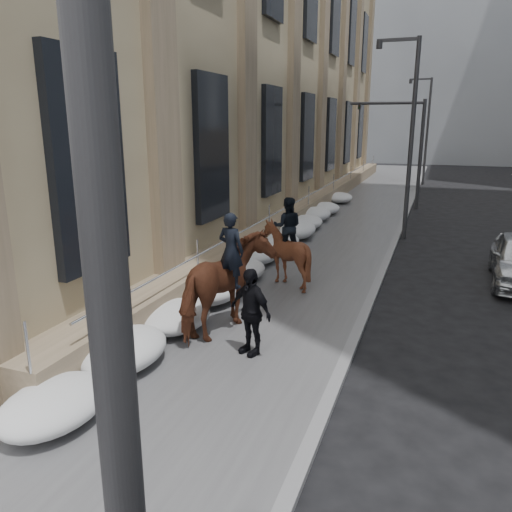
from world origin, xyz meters
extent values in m
plane|color=black|center=(0.00, 0.00, 0.00)|extent=(140.00, 140.00, 0.00)
cube|color=#4C4B4E|center=(0.00, 10.00, 0.06)|extent=(5.00, 80.00, 0.12)
cube|color=slate|center=(2.62, 10.00, 0.06)|extent=(0.24, 80.00, 0.12)
cube|color=#907E5E|center=(-5.30, 20.00, 9.00)|extent=(5.00, 44.00, 18.00)
cube|color=#74644B|center=(-2.25, 20.00, 0.45)|extent=(1.10, 44.00, 0.90)
cylinder|color=silver|center=(-1.80, 20.00, 1.35)|extent=(0.06, 42.00, 0.06)
cube|color=#74644B|center=(-2.85, 10.00, 8.10)|extent=(0.70, 1.20, 16.20)
cube|color=black|center=(-2.70, 13.00, 4.00)|extent=(0.20, 2.20, 4.50)
cube|color=slate|center=(4.00, 60.00, 14.00)|extent=(30.00, 12.00, 28.00)
cube|color=gray|center=(-6.00, 72.00, 10.00)|extent=(24.00, 12.00, 20.00)
cylinder|color=#2D2D30|center=(2.90, -6.00, 4.00)|extent=(0.18, 0.18, 8.00)
cylinder|color=#2D2D30|center=(2.90, 14.00, 4.00)|extent=(0.18, 0.18, 8.00)
cube|color=#2D2D30|center=(2.10, 14.00, 7.90)|extent=(1.60, 0.15, 0.12)
cylinder|color=#2D2D30|center=(1.40, 14.00, 7.75)|extent=(0.24, 0.24, 0.30)
cylinder|color=#2D2D30|center=(2.90, 34.00, 4.00)|extent=(0.18, 0.18, 8.00)
cube|color=#2D2D30|center=(2.10, 34.00, 7.90)|extent=(1.60, 0.15, 0.12)
cylinder|color=#2D2D30|center=(1.40, 34.00, 7.75)|extent=(0.24, 0.24, 0.30)
cylinder|color=#2D2D30|center=(3.00, 22.00, 3.00)|extent=(0.20, 0.20, 6.00)
cylinder|color=#2D2D30|center=(1.00, 22.00, 5.80)|extent=(4.00, 0.16, 0.16)
imported|color=black|center=(-0.50, 22.00, 5.30)|extent=(0.18, 0.22, 1.10)
ellipsoid|color=silver|center=(-1.45, 0.00, 0.46)|extent=(1.50, 2.10, 0.68)
ellipsoid|color=silver|center=(-1.40, 4.00, 0.48)|extent=(1.60, 2.20, 0.72)
ellipsoid|color=silver|center=(-1.50, 8.00, 0.44)|extent=(1.40, 2.00, 0.64)
ellipsoid|color=silver|center=(-1.35, 12.00, 0.50)|extent=(1.70, 2.30, 0.76)
ellipsoid|color=silver|center=(-1.45, 16.00, 0.45)|extent=(1.50, 2.10, 0.66)
imported|color=#4C2616|center=(-0.19, 2.24, 1.24)|extent=(1.65, 2.82, 2.24)
imported|color=black|center=(-0.19, 2.39, 2.03)|extent=(0.69, 0.52, 1.72)
imported|color=#492414|center=(0.05, 6.05, 1.05)|extent=(1.87, 2.01, 1.86)
imported|color=black|center=(0.05, 6.20, 1.85)|extent=(0.97, 0.84, 1.72)
imported|color=black|center=(0.69, 1.41, 1.04)|extent=(1.17, 0.86, 1.85)
camera|label=1|loc=(4.11, -7.57, 4.82)|focal=35.00mm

